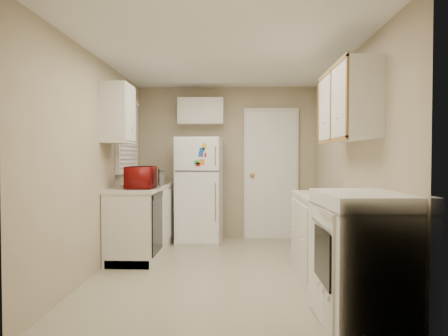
{
  "coord_description": "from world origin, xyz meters",
  "views": [
    {
      "loc": [
        0.17,
        -4.48,
        1.29
      ],
      "look_at": [
        0.0,
        0.5,
        1.15
      ],
      "focal_mm": 32.0,
      "sensor_mm": 36.0,
      "label": 1
    }
  ],
  "objects": [
    {
      "name": "floor",
      "position": [
        0.0,
        0.0,
        0.0
      ],
      "size": [
        3.8,
        3.8,
        0.0
      ],
      "primitive_type": "plane",
      "color": "#BEB89B",
      "rests_on": "ground"
    },
    {
      "name": "ceiling",
      "position": [
        0.0,
        0.0,
        2.4
      ],
      "size": [
        3.8,
        3.8,
        0.0
      ],
      "primitive_type": "plane",
      "color": "white",
      "rests_on": "floor"
    },
    {
      "name": "wall_left",
      "position": [
        -1.4,
        0.0,
        1.2
      ],
      "size": [
        3.8,
        3.8,
        0.0
      ],
      "primitive_type": "plane",
      "color": "tan",
      "rests_on": "floor"
    },
    {
      "name": "wall_right",
      "position": [
        1.4,
        0.0,
        1.2
      ],
      "size": [
        3.8,
        3.8,
        0.0
      ],
      "primitive_type": "plane",
      "color": "tan",
      "rests_on": "floor"
    },
    {
      "name": "wall_back",
      "position": [
        0.0,
        1.9,
        1.2
      ],
      "size": [
        2.8,
        2.8,
        0.0
      ],
      "primitive_type": "plane",
      "color": "tan",
      "rests_on": "floor"
    },
    {
      "name": "wall_front",
      "position": [
        0.0,
        -1.9,
        1.2
      ],
      "size": [
        2.8,
        2.8,
        0.0
      ],
      "primitive_type": "plane",
      "color": "tan",
      "rests_on": "floor"
    },
    {
      "name": "left_counter",
      "position": [
        -1.1,
        0.9,
        0.45
      ],
      "size": [
        0.6,
        1.8,
        0.9
      ],
      "primitive_type": "cube",
      "color": "silver",
      "rests_on": "floor"
    },
    {
      "name": "dishwasher",
      "position": [
        -0.81,
        0.3,
        0.49
      ],
      "size": [
        0.03,
        0.58,
        0.72
      ],
      "primitive_type": "cube",
      "color": "black",
      "rests_on": "floor"
    },
    {
      "name": "sink",
      "position": [
        -1.1,
        1.05,
        0.86
      ],
      "size": [
        0.54,
        0.74,
        0.16
      ],
      "primitive_type": "cube",
      "color": "gray",
      "rests_on": "left_counter"
    },
    {
      "name": "microwave",
      "position": [
        -1.02,
        0.41,
        1.05
      ],
      "size": [
        0.5,
        0.3,
        0.32
      ],
      "primitive_type": "imported",
      "rotation": [
        0.0,
        0.0,
        1.64
      ],
      "color": "maroon",
      "rests_on": "left_counter"
    },
    {
      "name": "soap_bottle",
      "position": [
        -1.15,
        1.61,
        1.0
      ],
      "size": [
        0.1,
        0.1,
        0.22
      ],
      "primitive_type": "imported",
      "rotation": [
        0.0,
        0.0,
        0.02
      ],
      "color": "silver",
      "rests_on": "left_counter"
    },
    {
      "name": "window_blinds",
      "position": [
        -1.36,
        1.05,
        1.6
      ],
      "size": [
        0.1,
        0.98,
        1.08
      ],
      "primitive_type": "cube",
      "color": "silver",
      "rests_on": "wall_left"
    },
    {
      "name": "upper_cabinet_left",
      "position": [
        -1.25,
        0.22,
        1.8
      ],
      "size": [
        0.3,
        0.45,
        0.7
      ],
      "primitive_type": "cube",
      "color": "silver",
      "rests_on": "wall_left"
    },
    {
      "name": "refrigerator",
      "position": [
        -0.4,
        1.51,
        0.79
      ],
      "size": [
        0.69,
        0.67,
        1.58
      ],
      "primitive_type": "cube",
      "rotation": [
        0.0,
        0.0,
        -0.06
      ],
      "color": "white",
      "rests_on": "floor"
    },
    {
      "name": "cabinet_over_fridge",
      "position": [
        -0.4,
        1.75,
        2.0
      ],
      "size": [
        0.7,
        0.3,
        0.4
      ],
      "primitive_type": "cube",
      "color": "silver",
      "rests_on": "wall_back"
    },
    {
      "name": "interior_door",
      "position": [
        0.7,
        1.86,
        1.02
      ],
      "size": [
        0.86,
        0.06,
        2.08
      ],
      "primitive_type": "cube",
      "color": "white",
      "rests_on": "floor"
    },
    {
      "name": "right_counter",
      "position": [
        1.1,
        -0.8,
        0.45
      ],
      "size": [
        0.6,
        2.0,
        0.9
      ],
      "primitive_type": "cube",
      "color": "silver",
      "rests_on": "floor"
    },
    {
      "name": "stove",
      "position": [
        1.15,
        -1.44,
        0.51
      ],
      "size": [
        0.73,
        0.88,
        1.03
      ],
      "primitive_type": "cube",
      "rotation": [
        0.0,
        0.0,
        0.06
      ],
      "color": "white",
      "rests_on": "floor"
    },
    {
      "name": "upper_cabinet_right",
      "position": [
        1.25,
        -0.5,
        1.8
      ],
      "size": [
        0.3,
        1.2,
        0.7
      ],
      "primitive_type": "cube",
      "color": "silver",
      "rests_on": "wall_right"
    }
  ]
}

